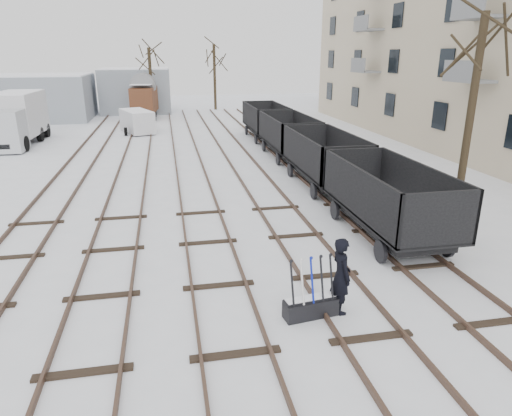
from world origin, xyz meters
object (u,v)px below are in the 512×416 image
(freight_wagon_a, at_px, (387,210))
(box_van_wagon, at_px, (144,99))
(panel_van, at_px, (137,121))
(lorry, at_px, (16,119))
(worker, at_px, (341,275))
(ground_frame, at_px, (311,306))

(freight_wagon_a, relative_size, box_van_wagon, 1.33)
(panel_van, bearing_deg, lorry, -174.22)
(freight_wagon_a, relative_size, panel_van, 1.38)
(worker, xyz_separation_m, lorry, (-13.75, 24.38, 0.83))
(worker, bearing_deg, box_van_wagon, 4.30)
(ground_frame, distance_m, worker, 1.01)
(freight_wagon_a, bearing_deg, ground_frame, -132.81)
(box_van_wagon, relative_size, lorry, 0.59)
(box_van_wagon, bearing_deg, ground_frame, -76.18)
(lorry, bearing_deg, box_van_wagon, 56.11)
(freight_wagon_a, bearing_deg, panel_van, 111.48)
(ground_frame, bearing_deg, worker, -0.52)
(box_van_wagon, xyz_separation_m, panel_van, (-0.36, -7.93, -1.00))
(worker, height_order, lorry, lorry)
(worker, height_order, freight_wagon_a, freight_wagon_a)
(worker, bearing_deg, ground_frame, 92.88)
(panel_van, bearing_deg, freight_wagon_a, -87.61)
(worker, height_order, panel_van, worker)
(freight_wagon_a, distance_m, panel_van, 25.48)
(lorry, height_order, panel_van, lorry)
(worker, relative_size, panel_van, 0.44)
(ground_frame, height_order, worker, worker)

